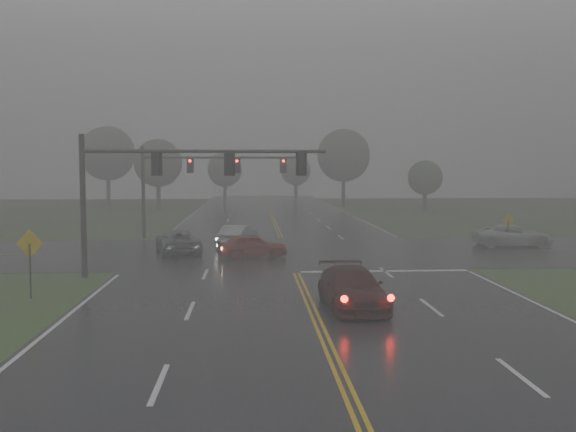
{
  "coord_description": "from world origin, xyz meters",
  "views": [
    {
      "loc": [
        -2.26,
        -17.39,
        5.28
      ],
      "look_at": [
        -0.3,
        16.0,
        2.73
      ],
      "focal_mm": 40.0,
      "sensor_mm": 36.0,
      "label": 1
    }
  ],
  "objects": [
    {
      "name": "signal_gantry_far",
      "position": [
        -6.62,
        30.66,
        4.76
      ],
      "size": [
        11.7,
        0.34,
        6.79
      ],
      "color": "black",
      "rests_on": "ground"
    },
    {
      "name": "sedan_red",
      "position": [
        -2.17,
        19.79,
        0.0
      ],
      "size": [
        4.35,
        2.49,
        1.39
      ],
      "primitive_type": "imported",
      "rotation": [
        0.0,
        0.0,
        1.79
      ],
      "color": "maroon",
      "rests_on": "ground"
    },
    {
      "name": "tree_nw_a",
      "position": [
        -13.74,
        63.39,
        5.77
      ],
      "size": [
        5.97,
        5.97,
        8.77
      ],
      "color": "#332A21",
      "rests_on": "ground"
    },
    {
      "name": "cross_street",
      "position": [
        0.0,
        22.0,
        0.0
      ],
      "size": [
        120.0,
        14.0,
        0.02
      ],
      "primitive_type": "cube",
      "color": "black",
      "rests_on": "ground"
    },
    {
      "name": "sedan_maroon",
      "position": [
        1.54,
        6.15,
        0.0
      ],
      "size": [
        2.35,
        5.2,
        1.48
      ],
      "primitive_type": "imported",
      "rotation": [
        0.0,
        0.0,
        0.05
      ],
      "color": "black",
      "rests_on": "ground"
    },
    {
      "name": "pickup_white",
      "position": [
        15.19,
        24.02,
        0.0
      ],
      "size": [
        5.39,
        2.82,
        1.45
      ],
      "primitive_type": "imported",
      "rotation": [
        0.0,
        0.0,
        1.49
      ],
      "color": "#BBBEC0",
      "rests_on": "ground"
    },
    {
      "name": "tree_ne_a",
      "position": [
        10.14,
        67.57,
        6.81
      ],
      "size": [
        7.05,
        7.05,
        10.35
      ],
      "color": "#332A21",
      "rests_on": "ground"
    },
    {
      "name": "signal_gantry_near",
      "position": [
        -6.64,
        13.49,
        4.79
      ],
      "size": [
        11.7,
        0.3,
        6.84
      ],
      "color": "black",
      "rests_on": "ground"
    },
    {
      "name": "tree_n_mid",
      "position": [
        -6.0,
        77.0,
        4.88
      ],
      "size": [
        5.06,
        5.06,
        7.43
      ],
      "color": "#332A21",
      "rests_on": "ground"
    },
    {
      "name": "tree_e_near",
      "position": [
        18.68,
        58.5,
        4.0
      ],
      "size": [
        4.16,
        4.16,
        6.11
      ],
      "color": "#332A21",
      "rests_on": "ground"
    },
    {
      "name": "sign_diamond_west",
      "position": [
        -11.09,
        8.62,
        1.9
      ],
      "size": [
        1.15,
        0.3,
        2.81
      ],
      "rotation": [
        0.0,
        0.0,
        -0.22
      ],
      "color": "black",
      "rests_on": "ground"
    },
    {
      "name": "stop_bar",
      "position": [
        4.5,
        14.4,
        0.0
      ],
      "size": [
        8.5,
        0.5,
        0.01
      ],
      "primitive_type": "cube",
      "color": "silver",
      "rests_on": "ground"
    },
    {
      "name": "ground",
      "position": [
        0.0,
        0.0,
        0.0
      ],
      "size": [
        180.0,
        180.0,
        0.0
      ],
      "primitive_type": "plane",
      "color": "#364E21",
      "rests_on": "ground"
    },
    {
      "name": "sign_diamond_east",
      "position": [
        14.53,
        23.32,
        1.57
      ],
      "size": [
        0.95,
        0.27,
        2.33
      ],
      "rotation": [
        0.0,
        0.0,
        0.25
      ],
      "color": "black",
      "rests_on": "ground"
    },
    {
      "name": "car_grey",
      "position": [
        -6.73,
        21.99,
        0.0
      ],
      "size": [
        3.5,
        5.55,
        1.43
      ],
      "primitive_type": "imported",
      "rotation": [
        0.0,
        0.0,
        3.38
      ],
      "color": "#525459",
      "rests_on": "ground"
    },
    {
      "name": "tree_nw_b",
      "position": [
        -21.44,
        70.41,
        7.11
      ],
      "size": [
        7.35,
        7.35,
        10.8
      ],
      "color": "#332A21",
      "rests_on": "ground"
    },
    {
      "name": "main_road",
      "position": [
        0.0,
        20.0,
        0.0
      ],
      "size": [
        18.0,
        160.0,
        0.02
      ],
      "primitive_type": "cube",
      "color": "black",
      "rests_on": "ground"
    },
    {
      "name": "sedan_silver",
      "position": [
        -3.07,
        24.97,
        0.0
      ],
      "size": [
        2.7,
        4.7,
        1.46
      ],
      "primitive_type": "imported",
      "rotation": [
        0.0,
        0.0,
        2.86
      ],
      "color": "#9C9FA4",
      "rests_on": "ground"
    },
    {
      "name": "tree_n_far",
      "position": [
        5.13,
        87.02,
        4.69
      ],
      "size": [
        4.87,
        4.87,
        7.15
      ],
      "color": "#332A21",
      "rests_on": "ground"
    }
  ]
}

